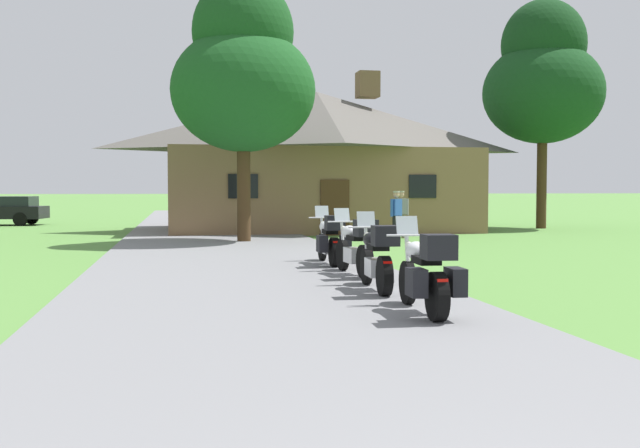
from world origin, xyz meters
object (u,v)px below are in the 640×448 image
at_px(bystander_blue_shirt_beside_signpost, 396,213).
at_px(tree_by_lodge_front, 243,73).
at_px(motorcycle_white_farthest_in_row, 330,240).
at_px(motorcycle_white_third_in_row, 356,247).
at_px(motorcycle_white_nearest_to_camera, 427,275).
at_px(bystander_gray_shirt_near_lodge, 401,212).
at_px(tree_right_of_lodge, 543,79).
at_px(motorcycle_black_second_in_row, 377,258).

xyz_separation_m(bystander_blue_shirt_beside_signpost, tree_by_lodge_front, (-5.14, 0.05, 4.53)).
bearing_deg(motorcycle_white_farthest_in_row, motorcycle_white_third_in_row, -87.36).
xyz_separation_m(motorcycle_white_farthest_in_row, bystander_blue_shirt_beside_signpost, (3.87, 7.80, 0.34)).
height_order(motorcycle_white_nearest_to_camera, bystander_blue_shirt_beside_signpost, bystander_blue_shirt_beside_signpost).
relative_size(motorcycle_white_nearest_to_camera, tree_by_lodge_front, 0.24).
xyz_separation_m(bystander_gray_shirt_near_lodge, tree_right_of_lodge, (8.11, 5.23, 5.68)).
relative_size(motorcycle_white_nearest_to_camera, motorcycle_white_third_in_row, 1.00).
bearing_deg(motorcycle_white_third_in_row, motorcycle_white_nearest_to_camera, -96.27).
distance_m(motorcycle_black_second_in_row, tree_right_of_lodge, 23.36).
relative_size(motorcycle_white_farthest_in_row, tree_right_of_lodge, 0.21).
bearing_deg(bystander_blue_shirt_beside_signpost, motorcycle_white_third_in_row, 35.46).
relative_size(motorcycle_white_nearest_to_camera, bystander_blue_shirt_beside_signpost, 1.24).
bearing_deg(bystander_gray_shirt_near_lodge, motorcycle_white_farthest_in_row, 64.24).
distance_m(motorcycle_white_third_in_row, bystander_gray_shirt_near_lodge, 12.01).
distance_m(motorcycle_white_third_in_row, tree_by_lodge_front, 11.16).
height_order(bystander_blue_shirt_beside_signpost, tree_right_of_lodge, tree_right_of_lodge).
bearing_deg(motorcycle_white_third_in_row, motorcycle_white_farthest_in_row, 87.80).
bearing_deg(motorcycle_black_second_in_row, tree_by_lodge_front, 98.28).
relative_size(motorcycle_white_third_in_row, bystander_blue_shirt_beside_signpost, 1.24).
height_order(bystander_blue_shirt_beside_signpost, tree_by_lodge_front, tree_by_lodge_front).
distance_m(motorcycle_white_third_in_row, bystander_blue_shirt_beside_signpost, 10.61).
height_order(bystander_gray_shirt_near_lodge, bystander_blue_shirt_beside_signpost, same).
relative_size(bystander_gray_shirt_near_lodge, tree_right_of_lodge, 0.17).
bearing_deg(bystander_gray_shirt_near_lodge, motorcycle_white_nearest_to_camera, 74.44).
distance_m(motorcycle_white_farthest_in_row, bystander_blue_shirt_beside_signpost, 8.72).
xyz_separation_m(motorcycle_black_second_in_row, motorcycle_white_farthest_in_row, (0.10, 4.38, -0.01)).
bearing_deg(motorcycle_white_nearest_to_camera, bystander_gray_shirt_near_lodge, 76.60).
bearing_deg(motorcycle_white_farthest_in_row, motorcycle_white_nearest_to_camera, -90.17).
height_order(motorcycle_white_nearest_to_camera, bystander_gray_shirt_near_lodge, bystander_gray_shirt_near_lodge).
bearing_deg(motorcycle_white_nearest_to_camera, tree_by_lodge_front, 97.13).
bearing_deg(motorcycle_white_nearest_to_camera, motorcycle_black_second_in_row, 93.35).
bearing_deg(motorcycle_black_second_in_row, bystander_gray_shirt_near_lodge, 74.22).
xyz_separation_m(motorcycle_white_third_in_row, bystander_blue_shirt_beside_signpost, (3.79, 9.90, 0.33)).
bearing_deg(tree_by_lodge_front, bystander_blue_shirt_beside_signpost, -0.53).
distance_m(motorcycle_black_second_in_row, tree_by_lodge_front, 13.22).
xyz_separation_m(motorcycle_black_second_in_row, bystander_gray_shirt_near_lodge, (4.54, 13.47, 0.33)).
xyz_separation_m(motorcycle_white_nearest_to_camera, tree_right_of_lodge, (12.61, 21.10, 6.02)).
bearing_deg(motorcycle_black_second_in_row, tree_right_of_lodge, 58.78).
distance_m(motorcycle_white_third_in_row, motorcycle_white_farthest_in_row, 2.10).
bearing_deg(tree_by_lodge_front, motorcycle_white_farthest_in_row, -80.86).
bearing_deg(bystander_gray_shirt_near_lodge, tree_right_of_lodge, -146.91).
relative_size(motorcycle_white_farthest_in_row, bystander_gray_shirt_near_lodge, 1.23).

